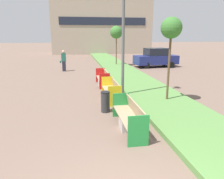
# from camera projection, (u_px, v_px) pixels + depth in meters

# --- Properties ---
(planter_grass_strip) EXTENTS (2.80, 120.00, 0.18)m
(planter_grass_strip) POSITION_uv_depth(u_px,v_px,m) (131.00, 78.00, 15.70)
(planter_grass_strip) COLOR #568442
(planter_grass_strip) RESTS_ON ground
(building_backdrop) EXTENTS (16.48, 5.85, 9.47)m
(building_backdrop) POSITION_uv_depth(u_px,v_px,m) (101.00, 25.00, 37.49)
(building_backdrop) COLOR tan
(building_backdrop) RESTS_ON ground
(bench_green_frame) EXTENTS (0.65, 2.47, 0.94)m
(bench_green_frame) POSITION_uv_depth(u_px,v_px,m) (129.00, 118.00, 7.34)
(bench_green_frame) COLOR #ADA8A0
(bench_green_frame) RESTS_ON ground
(bench_yellow_frame) EXTENTS (0.65, 2.25, 0.94)m
(bench_yellow_frame) POSITION_uv_depth(u_px,v_px,m) (112.00, 92.00, 10.72)
(bench_yellow_frame) COLOR #ADA8A0
(bench_yellow_frame) RESTS_ON ground
(bench_red_frame) EXTENTS (0.65, 2.08, 0.94)m
(bench_red_frame) POSITION_uv_depth(u_px,v_px,m) (103.00, 80.00, 13.78)
(bench_red_frame) COLOR #ADA8A0
(bench_red_frame) RESTS_ON ground
(litter_bin) EXTENTS (0.38, 0.38, 0.87)m
(litter_bin) POSITION_uv_depth(u_px,v_px,m) (105.00, 102.00, 8.97)
(litter_bin) COLOR #2D2D30
(litter_bin) RESTS_ON ground
(street_lamp_post) EXTENTS (0.24, 0.44, 7.97)m
(street_lamp_post) POSITION_uv_depth(u_px,v_px,m) (124.00, 7.00, 10.09)
(street_lamp_post) COLOR #56595B
(street_lamp_post) RESTS_ON ground
(sapling_tree_near) EXTENTS (0.93, 0.93, 3.87)m
(sapling_tree_near) POSITION_uv_depth(u_px,v_px,m) (171.00, 29.00, 9.50)
(sapling_tree_near) COLOR brown
(sapling_tree_near) RESTS_ON ground
(sapling_tree_far) EXTENTS (1.25, 1.25, 3.99)m
(sapling_tree_far) POSITION_uv_depth(u_px,v_px,m) (116.00, 32.00, 21.62)
(sapling_tree_far) COLOR brown
(sapling_tree_far) RESTS_ON ground
(pedestrian_walking) EXTENTS (0.53, 0.24, 1.81)m
(pedestrian_walking) POSITION_uv_depth(u_px,v_px,m) (64.00, 61.00, 18.97)
(pedestrian_walking) COLOR #232633
(pedestrian_walking) RESTS_ON ground
(parked_car_distant) EXTENTS (4.35, 2.16, 1.86)m
(parked_car_distant) POSITION_uv_depth(u_px,v_px,m) (156.00, 58.00, 21.53)
(parked_car_distant) COLOR navy
(parked_car_distant) RESTS_ON ground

